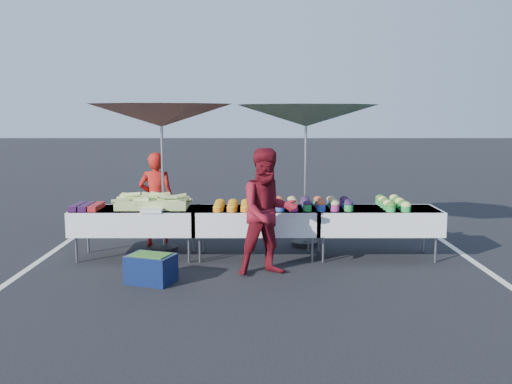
{
  "coord_description": "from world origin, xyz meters",
  "views": [
    {
      "loc": [
        -0.01,
        -8.4,
        2.18
      ],
      "look_at": [
        0.0,
        0.0,
        1.0
      ],
      "focal_mm": 40.0,
      "sensor_mm": 36.0,
      "label": 1
    }
  ],
  "objects_px": {
    "table_left": "(136,220)",
    "table_center": "(256,219)",
    "umbrella_right": "(306,117)",
    "umbrella_left": "(161,117)",
    "table_right": "(376,219)",
    "storage_bin": "(151,268)",
    "vendor": "(156,200)",
    "customer": "(268,212)"
  },
  "relations": [
    {
      "from": "table_right",
      "to": "storage_bin",
      "type": "height_order",
      "value": "table_right"
    },
    {
      "from": "table_right",
      "to": "umbrella_left",
      "type": "distance_m",
      "value": 3.61
    },
    {
      "from": "table_left",
      "to": "table_right",
      "type": "relative_size",
      "value": 1.0
    },
    {
      "from": "table_left",
      "to": "table_center",
      "type": "bearing_deg",
      "value": 0.0
    },
    {
      "from": "vendor",
      "to": "customer",
      "type": "height_order",
      "value": "customer"
    },
    {
      "from": "table_center",
      "to": "umbrella_right",
      "type": "bearing_deg",
      "value": 43.44
    },
    {
      "from": "table_left",
      "to": "table_center",
      "type": "relative_size",
      "value": 1.0
    },
    {
      "from": "table_right",
      "to": "storage_bin",
      "type": "bearing_deg",
      "value": -157.86
    },
    {
      "from": "umbrella_right",
      "to": "storage_bin",
      "type": "height_order",
      "value": "umbrella_right"
    },
    {
      "from": "table_left",
      "to": "umbrella_right",
      "type": "xyz_separation_m",
      "value": [
        2.6,
        0.76,
        1.52
      ]
    },
    {
      "from": "vendor",
      "to": "umbrella_right",
      "type": "height_order",
      "value": "umbrella_right"
    },
    {
      "from": "customer",
      "to": "umbrella_left",
      "type": "xyz_separation_m",
      "value": [
        -1.61,
        1.29,
        1.26
      ]
    },
    {
      "from": "customer",
      "to": "umbrella_left",
      "type": "height_order",
      "value": "umbrella_left"
    },
    {
      "from": "umbrella_left",
      "to": "umbrella_right",
      "type": "distance_m",
      "value": 2.28
    },
    {
      "from": "storage_bin",
      "to": "vendor",
      "type": "bearing_deg",
      "value": 117.2
    },
    {
      "from": "table_right",
      "to": "vendor",
      "type": "bearing_deg",
      "value": 167.79
    },
    {
      "from": "customer",
      "to": "umbrella_right",
      "type": "bearing_deg",
      "value": 51.46
    },
    {
      "from": "table_center",
      "to": "umbrella_left",
      "type": "distance_m",
      "value": 2.14
    },
    {
      "from": "table_left",
      "to": "umbrella_left",
      "type": "relative_size",
      "value": 0.68
    },
    {
      "from": "table_right",
      "to": "umbrella_right",
      "type": "relative_size",
      "value": 0.68
    },
    {
      "from": "table_left",
      "to": "storage_bin",
      "type": "xyz_separation_m",
      "value": [
        0.45,
        -1.28,
        -0.39
      ]
    },
    {
      "from": "table_left",
      "to": "umbrella_right",
      "type": "bearing_deg",
      "value": 16.25
    },
    {
      "from": "table_right",
      "to": "umbrella_right",
      "type": "height_order",
      "value": "umbrella_right"
    },
    {
      "from": "storage_bin",
      "to": "table_right",
      "type": "bearing_deg",
      "value": 41.95
    },
    {
      "from": "table_left",
      "to": "table_right",
      "type": "distance_m",
      "value": 3.6
    },
    {
      "from": "table_center",
      "to": "table_right",
      "type": "height_order",
      "value": "same"
    },
    {
      "from": "vendor",
      "to": "storage_bin",
      "type": "distance_m",
      "value": 2.12
    },
    {
      "from": "table_right",
      "to": "table_center",
      "type": "bearing_deg",
      "value": 180.0
    },
    {
      "from": "table_left",
      "to": "umbrella_left",
      "type": "xyz_separation_m",
      "value": [
        0.35,
        0.4,
        1.53
      ]
    },
    {
      "from": "table_center",
      "to": "umbrella_right",
      "type": "relative_size",
      "value": 0.68
    },
    {
      "from": "umbrella_left",
      "to": "storage_bin",
      "type": "xyz_separation_m",
      "value": [
        0.1,
        -1.68,
        -1.92
      ]
    },
    {
      "from": "table_center",
      "to": "umbrella_left",
      "type": "bearing_deg",
      "value": 164.59
    },
    {
      "from": "customer",
      "to": "umbrella_right",
      "type": "height_order",
      "value": "umbrella_right"
    },
    {
      "from": "umbrella_left",
      "to": "table_left",
      "type": "bearing_deg",
      "value": -131.11
    },
    {
      "from": "table_center",
      "to": "customer",
      "type": "distance_m",
      "value": 0.95
    },
    {
      "from": "table_center",
      "to": "vendor",
      "type": "height_order",
      "value": "vendor"
    },
    {
      "from": "vendor",
      "to": "table_right",
      "type": "bearing_deg",
      "value": 168.59
    },
    {
      "from": "customer",
      "to": "table_right",
      "type": "bearing_deg",
      "value": 11.24
    },
    {
      "from": "table_right",
      "to": "umbrella_left",
      "type": "relative_size",
      "value": 0.68
    },
    {
      "from": "table_right",
      "to": "storage_bin",
      "type": "distance_m",
      "value": 3.43
    },
    {
      "from": "umbrella_left",
      "to": "storage_bin",
      "type": "height_order",
      "value": "umbrella_left"
    },
    {
      "from": "table_left",
      "to": "umbrella_left",
      "type": "height_order",
      "value": "umbrella_left"
    }
  ]
}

